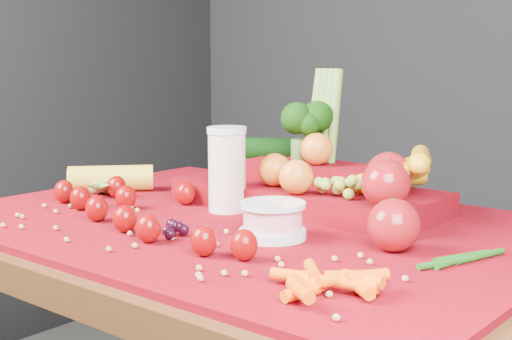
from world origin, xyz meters
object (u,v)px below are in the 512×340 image
Objects in this scene: produce_mound at (322,180)px; table at (249,278)px; yogurt_bowl at (273,219)px; milk_glass at (227,166)px.

table is at bearing -108.09° from produce_mound.
milk_glass is at bearing 151.42° from yogurt_bowl.
table is 0.21m from milk_glass.
milk_glass is 0.18m from produce_mound.
produce_mound is (-0.06, 0.23, 0.03)m from yogurt_bowl.
milk_glass is at bearing 158.64° from table.
milk_glass is 0.27× the size of produce_mound.
yogurt_bowl is (0.11, -0.07, 0.14)m from table.
table is at bearing -21.36° from milk_glass.
milk_glass is 0.23m from yogurt_bowl.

